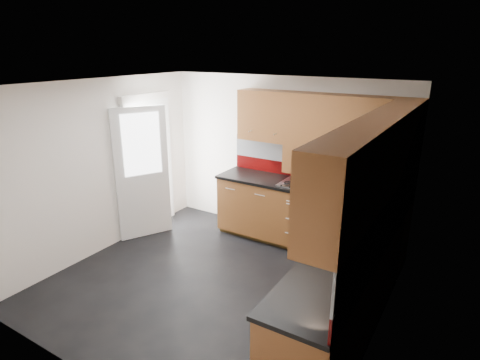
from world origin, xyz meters
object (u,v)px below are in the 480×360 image
Objects in this scene: utensil_pot at (296,173)px; food_processor at (371,215)px; toaster at (339,184)px; gas_hob at (301,184)px.

food_processor is at bearing -38.43° from utensil_pot.
food_processor is (1.34, -1.06, 0.02)m from utensil_pot.
food_processor is at bearing -54.74° from toaster.
food_processor reaches higher than toaster.
food_processor is (1.18, -0.85, 0.11)m from gas_hob.
gas_hob is 1.45m from food_processor.
gas_hob is at bearing -53.09° from utensil_pot.
gas_hob is 2.08× the size of food_processor.
toaster is at bearing -11.42° from utensil_pot.
utensil_pot reaches higher than toaster.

